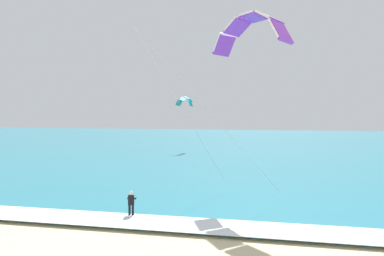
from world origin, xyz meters
name	(u,v)px	position (x,y,z in m)	size (l,w,h in m)	color
sea	(245,144)	(0.00, 71.13, 0.10)	(200.00, 120.00, 0.20)	teal
surf_foam	(135,221)	(0.00, 12.13, 0.22)	(200.00, 2.99, 0.04)	white
surfboard	(131,218)	(-0.69, 13.31, 0.03)	(0.67, 1.45, 0.09)	yellow
kitesurfer	(131,203)	(-0.69, 13.33, 0.94)	(0.57, 0.57, 1.69)	black
kite_primary	(251,28)	(5.77, 19.74, 12.28)	(9.37, 9.03, 12.17)	purple
kite_distant	(186,101)	(-7.60, 53.73, 8.18)	(2.03, 4.26, 1.60)	teal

